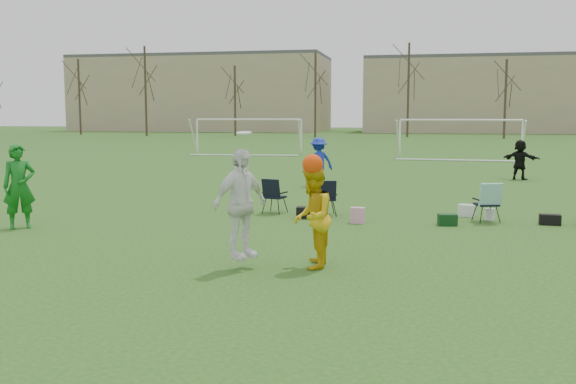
% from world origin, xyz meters
% --- Properties ---
extents(ground, '(260.00, 260.00, 0.00)m').
position_xyz_m(ground, '(0.00, 0.00, 0.00)').
color(ground, '#225019').
rests_on(ground, ground).
extents(fielder_green_near, '(0.88, 0.85, 2.03)m').
position_xyz_m(fielder_green_near, '(-7.72, 4.66, 1.02)').
color(fielder_green_near, '#136F1D').
rests_on(fielder_green_near, ground).
extents(fielder_blue, '(1.38, 1.25, 1.86)m').
position_xyz_m(fielder_blue, '(-2.16, 15.34, 0.93)').
color(fielder_blue, '#1730B3').
rests_on(fielder_blue, ground).
extents(fielder_black, '(1.60, 1.21, 1.68)m').
position_xyz_m(fielder_black, '(5.78, 19.39, 0.84)').
color(fielder_black, black).
rests_on(fielder_black, ground).
extents(center_contest, '(2.12, 1.41, 2.43)m').
position_xyz_m(center_contest, '(-0.76, 1.98, 1.05)').
color(center_contest, white).
rests_on(center_contest, ground).
extents(sideline_setup, '(8.87, 1.99, 1.74)m').
position_xyz_m(sideline_setup, '(2.35, 8.05, 0.53)').
color(sideline_setup, '#0F3A17').
rests_on(sideline_setup, ground).
extents(goal_left, '(7.39, 0.76, 2.46)m').
position_xyz_m(goal_left, '(-10.00, 34.00, 1.92)').
color(goal_left, white).
rests_on(goal_left, ground).
extents(goal_mid, '(7.40, 0.63, 2.46)m').
position_xyz_m(goal_mid, '(4.00, 32.00, 1.92)').
color(goal_mid, white).
rests_on(goal_mid, ground).
extents(tree_line, '(110.28, 3.28, 11.40)m').
position_xyz_m(tree_line, '(0.24, 69.85, 5.09)').
color(tree_line, '#382B21').
rests_on(tree_line, ground).
extents(building_row, '(126.00, 16.00, 13.00)m').
position_xyz_m(building_row, '(6.73, 96.00, 5.99)').
color(building_row, tan).
rests_on(building_row, ground).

